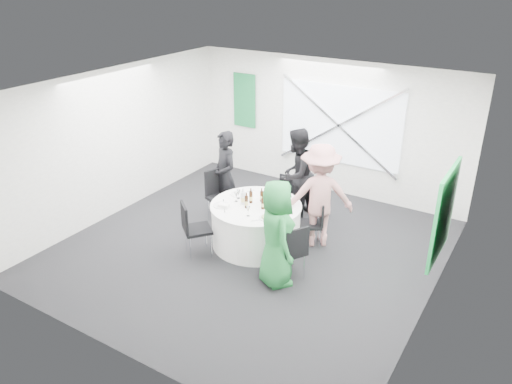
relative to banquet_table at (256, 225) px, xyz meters
The scene contains 50 objects.
floor 0.43m from the banquet_table, 90.00° to the right, with size 6.00×6.00×0.00m, color black.
ceiling 2.43m from the banquet_table, 90.00° to the right, with size 6.00×6.00×0.00m, color silver.
wall_back 2.98m from the banquet_table, 90.00° to the left, with size 6.00×6.00×0.00m, color silver.
wall_front 3.36m from the banquet_table, 90.00° to the right, with size 6.00×6.00×0.00m, color silver.
wall_left 3.17m from the banquet_table, behind, with size 6.00×6.00×0.00m, color silver.
wall_right 3.17m from the banquet_table, ahead, with size 6.00×6.00×0.00m, color silver.
window_panel 2.99m from the banquet_table, 83.80° to the left, with size 2.60×0.03×1.60m, color silver.
window_brace_a 2.96m from the banquet_table, 83.71° to the left, with size 0.05×0.05×3.16m, color silver.
window_brace_b 2.96m from the banquet_table, 83.71° to the left, with size 0.05×0.05×3.16m, color silver.
green_banner 3.65m from the banquet_table, 126.03° to the left, with size 0.55×0.04×1.20m, color #156A37.
green_sign 3.08m from the banquet_table, ahead, with size 0.05×1.20×1.40m, color green.
banquet_table is the anchor object (origin of this frame).
chair_back 1.22m from the banquet_table, 93.81° to the left, with size 0.39×0.40×0.82m.
chair_back_left 1.17m from the banquet_table, 159.29° to the left, with size 0.59×0.59×1.00m.
chair_back_right 1.02m from the banquet_table, 29.84° to the left, with size 0.52×0.51×0.83m.
chair_front_right 1.22m from the banquet_table, 30.78° to the right, with size 0.59×0.58×0.94m.
chair_front_left 1.13m from the banquet_table, 129.40° to the right, with size 0.61×0.61×0.95m.
person_man_back_left 1.30m from the banquet_table, 150.51° to the left, with size 0.63×0.41×1.72m, color black.
person_man_back 1.37m from the banquet_table, 85.53° to the left, with size 0.86×0.47×1.78m, color black.
person_woman_pink 1.20m from the banquet_table, 33.67° to the left, with size 1.18×0.55×1.83m, color tan.
person_woman_green 1.27m from the banquet_table, 43.41° to the right, with size 0.82×0.54×1.69m, color #217936.
plate_back 0.63m from the banquet_table, 97.03° to the left, with size 0.26×0.26×0.01m.
plate_back_left 0.64m from the banquet_table, 158.68° to the left, with size 0.28×0.28×0.01m.
plate_back_right 0.64m from the banquet_table, 24.07° to the left, with size 0.29×0.29×0.04m.
plate_front_right 0.65m from the banquet_table, 39.32° to the right, with size 0.25×0.25×0.04m.
plate_front_left 0.70m from the banquet_table, 145.14° to the right, with size 0.28×0.28×0.01m.
napkin 0.69m from the banquet_table, 138.20° to the right, with size 0.17×0.11×0.05m, color white.
beer_bottle_a 0.50m from the banquet_table, 167.91° to the left, with size 0.06×0.06×0.27m.
beer_bottle_b 0.50m from the banquet_table, 86.70° to the left, with size 0.06×0.06×0.25m.
beer_bottle_c 0.50m from the banquet_table, 20.31° to the right, with size 0.06×0.06×0.24m.
beer_bottle_d 0.52m from the banquet_table, 114.65° to the right, with size 0.06×0.06×0.28m.
green_water_bottle 0.53m from the banquet_table, 33.50° to the left, with size 0.08×0.08×0.29m.
clear_water_bottle 0.54m from the banquet_table, 156.22° to the right, with size 0.08×0.08×0.29m.
wine_glass_a 0.62m from the banquet_table, behind, with size 0.07×0.07×0.17m.
wine_glass_b 0.64m from the banquet_table, 33.23° to the left, with size 0.07×0.07×0.17m.
wine_glass_c 0.66m from the banquet_table, 14.99° to the left, with size 0.07×0.07×0.17m.
wine_glass_d 0.66m from the banquet_table, 75.77° to the right, with size 0.07×0.07×0.17m.
wine_glass_e 0.61m from the banquet_table, 92.08° to the left, with size 0.07×0.07×0.17m.
wine_glass_f 0.64m from the banquet_table, behind, with size 0.07×0.07×0.17m.
wine_glass_g 0.61m from the banquet_table, 26.65° to the right, with size 0.07×0.07×0.17m.
fork_a 0.69m from the banquet_table, 161.70° to the right, with size 0.01×0.15×0.01m, color silver.
knife_a 0.69m from the banquet_table, 122.58° to the right, with size 0.01×0.15×0.01m, color silver.
fork_b 0.69m from the banquet_table, ahead, with size 0.01×0.15×0.01m, color silver.
knife_b 0.69m from the banquet_table, 47.00° to the left, with size 0.01×0.15×0.01m, color silver.
fork_c 0.69m from the banquet_table, 132.36° to the left, with size 0.01×0.15×0.01m, color silver.
knife_c 0.69m from the banquet_table, 165.18° to the left, with size 0.01×0.15×0.01m, color silver.
fork_d 0.69m from the banquet_table, 76.99° to the left, with size 0.01×0.15×0.01m, color silver.
knife_d 0.69m from the banquet_table, 102.52° to the left, with size 0.01×0.15×0.01m, color silver.
fork_e 0.69m from the banquet_table, 59.02° to the right, with size 0.01×0.15×0.01m, color silver.
knife_e 0.69m from the banquet_table, 21.51° to the right, with size 0.01×0.15×0.01m, color silver.
Camera 1 is at (3.99, -6.27, 4.48)m, focal length 35.00 mm.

